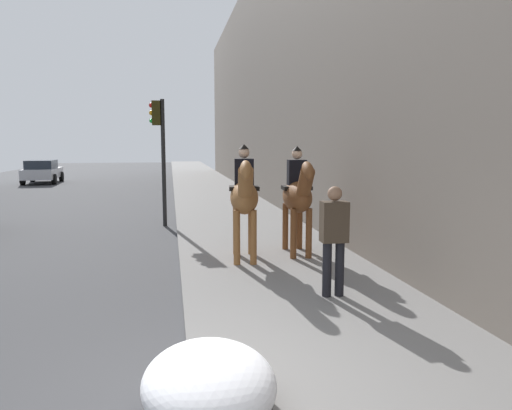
{
  "coord_description": "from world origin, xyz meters",
  "views": [
    {
      "loc": [
        -4.13,
        0.14,
        2.46
      ],
      "look_at": [
        4.0,
        -1.3,
        1.4
      ],
      "focal_mm": 33.8,
      "sensor_mm": 36.0,
      "label": 1
    }
  ],
  "objects_px": {
    "mounted_horse_far": "(298,195)",
    "pedestrian_greeting": "(334,234)",
    "car_near_lane": "(42,171)",
    "traffic_light_near_curb": "(160,142)",
    "mounted_horse_near": "(244,196)"
  },
  "relations": [
    {
      "from": "pedestrian_greeting",
      "to": "car_near_lane",
      "type": "distance_m",
      "value": 26.86
    },
    {
      "from": "pedestrian_greeting",
      "to": "traffic_light_near_curb",
      "type": "relative_size",
      "value": 0.46
    },
    {
      "from": "traffic_light_near_curb",
      "to": "mounted_horse_far",
      "type": "bearing_deg",
      "value": -148.51
    },
    {
      "from": "pedestrian_greeting",
      "to": "traffic_light_near_curb",
      "type": "bearing_deg",
      "value": 21.01
    },
    {
      "from": "mounted_horse_near",
      "to": "traffic_light_near_curb",
      "type": "height_order",
      "value": "traffic_light_near_curb"
    },
    {
      "from": "mounted_horse_near",
      "to": "car_near_lane",
      "type": "height_order",
      "value": "mounted_horse_near"
    },
    {
      "from": "mounted_horse_far",
      "to": "traffic_light_near_curb",
      "type": "xyz_separation_m",
      "value": [
        4.74,
        2.9,
        1.12
      ]
    },
    {
      "from": "pedestrian_greeting",
      "to": "car_near_lane",
      "type": "xyz_separation_m",
      "value": [
        24.82,
        10.25,
        -0.34
      ]
    },
    {
      "from": "mounted_horse_far",
      "to": "pedestrian_greeting",
      "type": "height_order",
      "value": "mounted_horse_far"
    },
    {
      "from": "traffic_light_near_curb",
      "to": "pedestrian_greeting",
      "type": "bearing_deg",
      "value": -160.31
    },
    {
      "from": "mounted_horse_near",
      "to": "mounted_horse_far",
      "type": "distance_m",
      "value": 1.22
    },
    {
      "from": "mounted_horse_far",
      "to": "traffic_light_near_curb",
      "type": "height_order",
      "value": "traffic_light_near_curb"
    },
    {
      "from": "mounted_horse_near",
      "to": "mounted_horse_far",
      "type": "xyz_separation_m",
      "value": [
        0.31,
        -1.18,
        -0.04
      ]
    },
    {
      "from": "pedestrian_greeting",
      "to": "traffic_light_near_curb",
      "type": "distance_m",
      "value": 8.17
    },
    {
      "from": "pedestrian_greeting",
      "to": "mounted_horse_near",
      "type": "bearing_deg",
      "value": 22.75
    }
  ]
}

